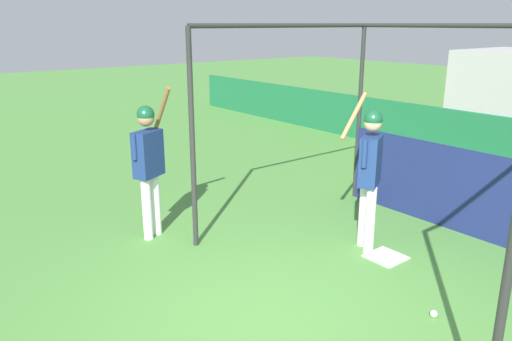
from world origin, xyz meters
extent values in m
plane|color=#477F38|center=(0.00, 0.00, 0.00)|extent=(60.00, 60.00, 0.00)
cube|color=#1E6B3D|center=(-1.93, 7.66, 1.15)|extent=(0.45, 0.40, 0.10)
cube|color=#1E6B3D|center=(-1.93, 7.84, 1.38)|extent=(0.45, 0.06, 0.40)
cube|color=#1E6B3D|center=(-1.38, 7.66, 1.15)|extent=(0.45, 0.40, 0.10)
cube|color=#1E6B3D|center=(-1.93, 8.46, 1.55)|extent=(0.45, 0.40, 0.10)
cube|color=#1E6B3D|center=(-1.93, 8.64, 1.78)|extent=(0.45, 0.06, 0.40)
cylinder|color=#282828|center=(-2.03, 0.38, 1.44)|extent=(0.07, 0.07, 2.87)
cylinder|color=#282828|center=(2.04, 0.38, 1.44)|extent=(0.07, 0.07, 2.87)
cylinder|color=#282828|center=(-2.03, 3.62, 1.44)|extent=(0.07, 0.07, 2.87)
cylinder|color=#282828|center=(-2.03, 2.00, 2.87)|extent=(0.06, 3.24, 0.06)
cylinder|color=#282828|center=(0.01, 3.62, 2.87)|extent=(4.08, 0.06, 0.06)
cube|color=navy|center=(0.01, 3.60, 0.61)|extent=(4.01, 0.03, 1.23)
cube|color=white|center=(-0.18, 2.10, 0.01)|extent=(0.44, 0.44, 0.02)
cylinder|color=white|center=(-0.44, 2.05, 0.45)|extent=(0.18, 0.18, 0.90)
cylinder|color=white|center=(-0.63, 2.16, 0.45)|extent=(0.18, 0.18, 0.90)
cube|color=navy|center=(-0.53, 2.10, 1.22)|extent=(0.39, 0.47, 0.64)
sphere|color=tan|center=(-0.53, 2.10, 1.71)|extent=(0.23, 0.23, 0.23)
sphere|color=#144C2D|center=(-0.53, 2.10, 1.76)|extent=(0.24, 0.24, 0.24)
cylinder|color=navy|center=(-0.47, 1.89, 1.36)|extent=(0.09, 0.09, 0.35)
cylinder|color=navy|center=(-0.67, 2.28, 1.36)|extent=(0.09, 0.09, 0.35)
cylinder|color=#AD7F4C|center=(-0.92, 2.18, 1.74)|extent=(0.29, 0.73, 0.55)
sphere|color=#AD7F4C|center=(-0.58, 2.29, 1.49)|extent=(0.08, 0.08, 0.08)
cylinder|color=white|center=(-2.62, -0.03, 0.45)|extent=(0.17, 0.17, 0.89)
cylinder|color=white|center=(-2.70, 0.14, 0.45)|extent=(0.17, 0.17, 0.89)
cube|color=navy|center=(-2.66, 0.06, 1.21)|extent=(0.38, 0.48, 0.63)
sphere|color=#A37556|center=(-2.66, 0.06, 1.70)|extent=(0.22, 0.22, 0.22)
sphere|color=#144C2D|center=(-2.66, 0.06, 1.75)|extent=(0.23, 0.23, 0.23)
cylinder|color=navy|center=(-2.60, -0.17, 1.35)|extent=(0.09, 0.09, 0.35)
cylinder|color=navy|center=(-2.79, 0.24, 1.35)|extent=(0.09, 0.09, 0.35)
cylinder|color=brown|center=(-2.81, 0.37, 1.74)|extent=(0.52, 0.06, 0.71)
sphere|color=brown|center=(-2.81, 0.13, 1.40)|extent=(0.08, 0.08, 0.08)
sphere|color=white|center=(0.98, 1.38, 0.04)|extent=(0.07, 0.07, 0.07)
camera|label=1|loc=(3.37, -2.84, 2.91)|focal=35.00mm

